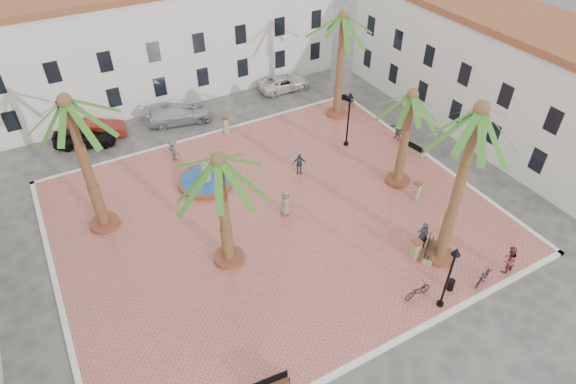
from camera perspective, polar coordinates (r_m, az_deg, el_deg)
name	(u,v)px	position (r m, az deg, el deg)	size (l,w,h in m)	color
ground	(274,216)	(30.57, -1.64, -2.90)	(120.00, 120.00, 0.00)	#56544F
plaza	(274,215)	(30.52, -1.64, -2.80)	(26.00, 22.00, 0.15)	#BF6455
kerb_n	(209,134)	(38.70, -9.34, 6.79)	(26.30, 0.30, 0.16)	silver
kerb_s	(382,349)	(24.64, 11.03, -17.84)	(26.30, 0.30, 0.16)	silver
kerb_e	(430,158)	(36.99, 16.49, 3.89)	(0.30, 22.30, 0.16)	silver
kerb_w	(58,295)	(28.85, -25.56, -10.96)	(0.30, 22.30, 0.16)	silver
building_north	(164,38)	(44.40, -14.50, 17.25)	(30.40, 7.40, 9.50)	silver
building_east	(493,71)	(40.83, 23.11, 13.03)	(7.40, 26.40, 9.00)	silver
fountain	(206,180)	(33.24, -9.69, 1.39)	(3.80, 3.80, 1.96)	brown
palm_nw	(70,117)	(27.62, -24.43, 8.06)	(5.80, 5.80, 8.97)	brown
palm_sw	(220,174)	(23.92, -8.10, 2.10)	(5.66, 5.66, 7.34)	brown
palm_s	(476,128)	(23.99, 21.41, 7.12)	(5.64, 5.64, 10.02)	brown
palm_e	(411,107)	(30.84, 14.32, 9.74)	(5.51, 5.51, 7.01)	brown
palm_ne	(343,28)	(37.83, 6.51, 18.74)	(5.60, 5.60, 8.60)	brown
bench_se	(430,251)	(28.96, 16.43, -6.75)	(1.75, 1.54, 0.95)	#89965F
bench_e	(415,150)	(37.04, 14.79, 4.87)	(0.74, 1.64, 0.84)	#89965F
bench_ne	(344,101)	(42.52, 6.67, 10.71)	(1.16, 1.79, 0.91)	#89965F
lamppost_s	(451,268)	(24.79, 18.80, -8.51)	(0.45, 0.45, 4.17)	black
lamppost_e	(349,110)	(35.53, 7.25, 9.62)	(0.48, 0.48, 4.41)	black
bollard_se	(416,250)	(28.21, 14.91, -6.62)	(0.51, 0.51, 1.35)	#89965F
bollard_n	(226,125)	(38.15, -7.41, 7.89)	(0.52, 0.52, 1.41)	#89965F
bollard_e	(417,190)	(32.35, 15.02, 0.18)	(0.54, 0.54, 1.30)	#89965F
litter_bin	(451,285)	(27.44, 18.74, -10.37)	(0.36, 0.36, 0.69)	black
cyclist_a	(423,235)	(28.81, 15.66, -4.94)	(0.69, 0.45, 1.89)	#2E3042
bicycle_a	(418,291)	(26.55, 15.11, -11.23)	(0.58, 1.66, 0.87)	black
cyclist_b	(509,260)	(29.10, 24.71, -7.29)	(0.87, 0.68, 1.80)	maroon
bicycle_b	(483,277)	(28.24, 22.15, -9.30)	(0.45, 1.61, 0.96)	black
pedestrian_fountain_a	(286,203)	(29.94, -0.29, -1.26)	(0.90, 0.58, 1.83)	#817155
pedestrian_fountain_b	(299,164)	(33.41, 1.32, 3.38)	(0.94, 0.39, 1.60)	#313F50
pedestrian_north	(174,150)	(35.72, -13.40, 4.87)	(1.06, 0.61, 1.63)	#515155
pedestrian_east	(398,130)	(37.95, 12.94, 7.19)	(1.56, 0.50, 1.68)	#645A4D
car_black	(85,136)	(39.77, -22.97, 6.11)	(1.82, 4.52, 1.54)	black
car_red	(96,130)	(40.34, -21.81, 6.86)	(1.55, 4.44, 1.46)	maroon
car_silver	(179,114)	(40.57, -12.85, 9.03)	(2.10, 5.18, 1.50)	#B8B8C2
car_white	(284,83)	(44.67, -0.46, 12.81)	(2.18, 4.72, 1.31)	silver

